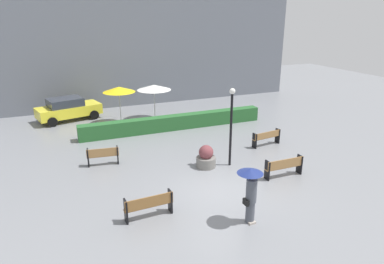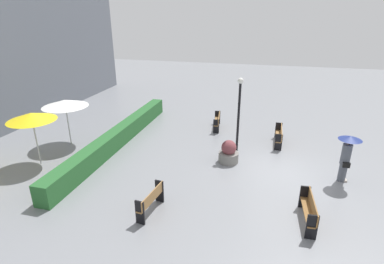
{
  "view_description": "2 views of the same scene",
  "coord_description": "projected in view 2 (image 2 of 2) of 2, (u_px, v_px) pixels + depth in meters",
  "views": [
    {
      "loc": [
        -6.07,
        -11.62,
        7.06
      ],
      "look_at": [
        0.82,
        5.21,
        0.83
      ],
      "focal_mm": 32.46,
      "sensor_mm": 36.0,
      "label": 1
    },
    {
      "loc": [
        -12.5,
        0.8,
        6.66
      ],
      "look_at": [
        -0.04,
        4.06,
        1.53
      ],
      "focal_mm": 28.23,
      "sensor_mm": 36.0,
      "label": 2
    }
  ],
  "objects": [
    {
      "name": "planter_pot",
      "position": [
        229.0,
        153.0,
        14.25
      ],
      "size": [
        0.94,
        0.94,
        1.11
      ],
      "color": "slate",
      "rests_on": "ground"
    },
    {
      "name": "lamp_post",
      "position": [
        239.0,
        108.0,
        14.54
      ],
      "size": [
        0.28,
        0.28,
        3.83
      ],
      "color": "black",
      "rests_on": "ground"
    },
    {
      "name": "bench_near_left",
      "position": [
        309.0,
        209.0,
        10.09
      ],
      "size": [
        1.82,
        0.44,
        0.89
      ],
      "color": "olive",
      "rests_on": "ground"
    },
    {
      "name": "patio_umbrella_white",
      "position": [
        65.0,
        103.0,
        15.56
      ],
      "size": [
        2.32,
        2.32,
        2.47
      ],
      "color": "silver",
      "rests_on": "ground"
    },
    {
      "name": "pedestrian_with_umbrella",
      "position": [
        347.0,
        153.0,
        12.3
      ],
      "size": [
        0.9,
        0.9,
        2.09
      ],
      "color": "#4C515B",
      "rests_on": "ground"
    },
    {
      "name": "patio_umbrella_yellow",
      "position": [
        31.0,
        117.0,
        13.38
      ],
      "size": [
        2.12,
        2.12,
        2.52
      ],
      "color": "silver",
      "rests_on": "ground"
    },
    {
      "name": "bench_far_right",
      "position": [
        217.0,
        120.0,
        18.43
      ],
      "size": [
        1.82,
        0.56,
        0.85
      ],
      "color": "#9E7242",
      "rests_on": "ground"
    },
    {
      "name": "bench_near_right",
      "position": [
        279.0,
        135.0,
        16.22
      ],
      "size": [
        1.88,
        0.37,
        0.9
      ],
      "color": "#9E7242",
      "rests_on": "ground"
    },
    {
      "name": "ground_plane",
      "position": [
        280.0,
        172.0,
        13.51
      ],
      "size": [
        60.0,
        60.0,
        0.0
      ],
      "primitive_type": "plane",
      "color": "gray"
    },
    {
      "name": "bench_far_left",
      "position": [
        151.0,
        199.0,
        10.6
      ],
      "size": [
        1.54,
        0.51,
        0.9
      ],
      "color": "#9E7242",
      "rests_on": "ground"
    },
    {
      "name": "hedge_strip",
      "position": [
        118.0,
        137.0,
        16.15
      ],
      "size": [
        11.93,
        0.7,
        0.92
      ],
      "primitive_type": "cube",
      "color": "#28602D",
      "rests_on": "ground"
    }
  ]
}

